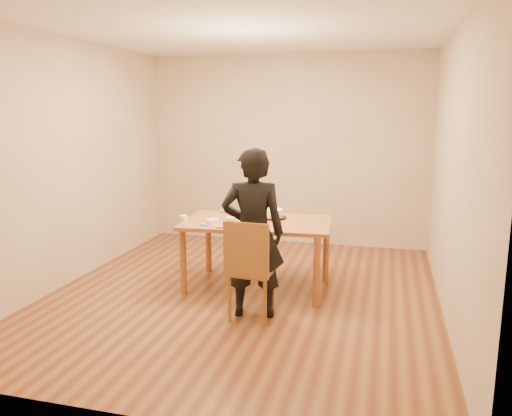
% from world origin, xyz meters
% --- Properties ---
extents(room_shell, '(4.00, 4.50, 2.70)m').
position_xyz_m(room_shell, '(0.00, 0.34, 1.35)').
color(room_shell, '#602F18').
rests_on(room_shell, ground).
extents(dining_table, '(1.63, 1.04, 0.04)m').
position_xyz_m(dining_table, '(0.09, 0.24, 0.73)').
color(dining_table, brown).
rests_on(dining_table, floor).
extents(dining_chair, '(0.42, 0.42, 0.04)m').
position_xyz_m(dining_chair, '(0.24, -0.54, 0.45)').
color(dining_chair, brown).
rests_on(dining_chair, floor).
extents(cake_plate, '(0.28, 0.28, 0.02)m').
position_xyz_m(cake_plate, '(0.23, 0.41, 0.76)').
color(cake_plate, '#B90C19').
rests_on(cake_plate, dining_table).
extents(cake, '(0.22, 0.22, 0.07)m').
position_xyz_m(cake, '(0.23, 0.41, 0.81)').
color(cake, white).
rests_on(cake, cake_plate).
extents(frosting_dome, '(0.21, 0.21, 0.03)m').
position_xyz_m(frosting_dome, '(0.23, 0.41, 0.85)').
color(frosting_dome, white).
rests_on(frosting_dome, cake).
extents(frosting_tub, '(0.10, 0.10, 0.09)m').
position_xyz_m(frosting_tub, '(-0.12, -0.05, 0.79)').
color(frosting_tub, white).
rests_on(frosting_tub, dining_table).
extents(frosting_lid, '(0.09, 0.09, 0.01)m').
position_xyz_m(frosting_lid, '(-0.38, -0.11, 0.75)').
color(frosting_lid, '#1B31B5').
rests_on(frosting_lid, dining_table).
extents(frosting_dollop, '(0.04, 0.04, 0.02)m').
position_xyz_m(frosting_dollop, '(-0.38, -0.11, 0.77)').
color(frosting_dollop, white).
rests_on(frosting_dollop, frosting_lid).
extents(ramekin_green, '(0.09, 0.09, 0.04)m').
position_xyz_m(ramekin_green, '(-0.36, -0.01, 0.77)').
color(ramekin_green, white).
rests_on(ramekin_green, dining_table).
extents(ramekin_yellow, '(0.08, 0.08, 0.04)m').
position_xyz_m(ramekin_yellow, '(-0.33, 0.06, 0.77)').
color(ramekin_yellow, white).
rests_on(ramekin_yellow, dining_table).
extents(ramekin_multi, '(0.09, 0.09, 0.04)m').
position_xyz_m(ramekin_multi, '(-0.71, 0.12, 0.77)').
color(ramekin_multi, white).
rests_on(ramekin_multi, dining_table).
extents(candy_box_pink, '(0.13, 0.09, 0.02)m').
position_xyz_m(candy_box_pink, '(-0.37, 0.55, 0.76)').
color(candy_box_pink, '#E8368E').
rests_on(candy_box_pink, dining_table).
extents(candy_box_green, '(0.12, 0.06, 0.02)m').
position_xyz_m(candy_box_green, '(-0.38, 0.56, 0.78)').
color(candy_box_green, green).
rests_on(candy_box_green, candy_box_pink).
extents(spatula, '(0.14, 0.03, 0.01)m').
position_xyz_m(spatula, '(-0.15, -0.18, 0.75)').
color(spatula, black).
rests_on(spatula, dining_table).
extents(person, '(0.65, 0.49, 1.60)m').
position_xyz_m(person, '(0.24, -0.49, 0.80)').
color(person, black).
rests_on(person, floor).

